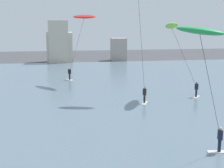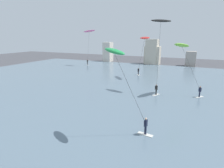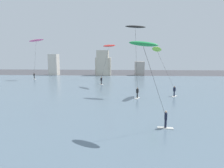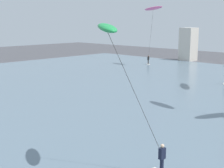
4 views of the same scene
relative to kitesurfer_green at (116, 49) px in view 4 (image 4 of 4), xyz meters
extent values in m
cube|color=slate|center=(-4.09, 18.26, -6.49)|extent=(84.00, 52.00, 0.10)
cube|color=beige|center=(-23.50, 45.65, -3.23)|extent=(2.72, 3.02, 6.62)
cylinder|color=#191E33|center=(1.99, 1.37, -5.99)|extent=(0.20, 0.20, 0.78)
cube|color=#191E33|center=(1.99, 1.37, -5.30)|extent=(0.26, 0.36, 0.60)
sphere|color=beige|center=(1.99, 1.37, -4.89)|extent=(0.20, 0.20, 0.20)
cylinder|color=#333333|center=(0.82, 0.57, -2.24)|extent=(2.37, 1.65, 6.22)
ellipsoid|color=green|center=(-0.35, -0.24, 1.01)|extent=(2.55, 1.94, 0.68)
cube|color=silver|center=(-25.12, 34.79, -6.41)|extent=(1.36, 1.23, 0.06)
cylinder|color=black|center=(-25.12, 34.79, -5.99)|extent=(0.20, 0.20, 0.78)
cube|color=black|center=(-25.12, 34.79, -5.30)|extent=(0.39, 0.40, 0.60)
sphere|color=#9E7051|center=(-25.12, 34.79, -4.89)|extent=(0.20, 0.20, 0.20)
cylinder|color=#333333|center=(-24.43, 34.44, -0.98)|extent=(1.43, 0.73, 8.74)
ellipsoid|color=pink|center=(-23.73, 34.09, 3.53)|extent=(4.04, 1.59, 1.08)
camera|label=1|loc=(-7.29, -16.31, 1.67)|focal=52.61mm
camera|label=2|loc=(5.69, -13.63, 2.16)|focal=30.08mm
camera|label=3|loc=(-1.93, -16.08, 0.27)|focal=31.94mm
camera|label=4|loc=(10.89, -11.34, 1.33)|focal=51.24mm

